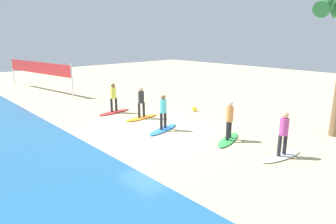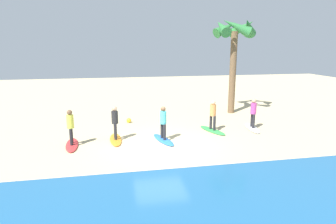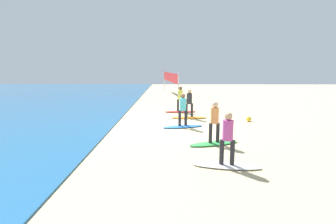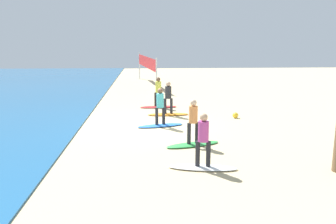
% 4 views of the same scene
% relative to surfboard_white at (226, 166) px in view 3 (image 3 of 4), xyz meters
% --- Properties ---
extents(ground_plane, '(60.00, 60.00, 0.00)m').
position_rel_surfboard_white_xyz_m(ground_plane, '(5.57, 1.64, -0.04)').
color(ground_plane, '#CCB789').
extents(surfboard_white, '(0.90, 2.16, 0.09)m').
position_rel_surfboard_white_xyz_m(surfboard_white, '(0.00, 0.00, 0.00)').
color(surfboard_white, white).
rests_on(surfboard_white, ground).
extents(surfer_white, '(0.32, 0.46, 1.64)m').
position_rel_surfboard_white_xyz_m(surfer_white, '(0.00, 0.00, 0.99)').
color(surfer_white, '#232328').
rests_on(surfer_white, surfboard_white).
extents(surfboard_green, '(1.18, 2.17, 0.09)m').
position_rel_surfboard_white_xyz_m(surfboard_green, '(2.37, 0.00, 0.00)').
color(surfboard_green, green).
rests_on(surfboard_green, ground).
extents(surfer_green, '(0.32, 0.44, 1.64)m').
position_rel_surfboard_white_xyz_m(surfer_green, '(2.37, 0.00, 0.99)').
color(surfer_green, '#232328').
rests_on(surfer_green, surfboard_green).
extents(surfboard_blue, '(1.06, 2.17, 0.09)m').
position_rel_surfboard_white_xyz_m(surfboard_blue, '(5.32, 1.10, 0.00)').
color(surfboard_blue, blue).
rests_on(surfboard_blue, ground).
extents(surfer_blue, '(0.32, 0.45, 1.64)m').
position_rel_surfboard_white_xyz_m(surfer_blue, '(5.32, 1.10, 0.99)').
color(surfer_blue, '#232328').
rests_on(surfer_blue, surfboard_blue).
extents(surfboard_orange, '(0.62, 2.12, 0.09)m').
position_rel_surfboard_white_xyz_m(surfboard_orange, '(7.63, 0.60, 0.00)').
color(surfboard_orange, orange).
rests_on(surfboard_orange, ground).
extents(surfer_orange, '(0.32, 0.46, 1.64)m').
position_rel_surfboard_white_xyz_m(surfer_orange, '(7.63, 0.60, 0.99)').
color(surfer_orange, '#232328').
rests_on(surfer_orange, surfboard_orange).
extents(surfboard_red, '(0.71, 2.13, 0.09)m').
position_rel_surfboard_white_xyz_m(surfboard_red, '(9.67, 1.04, 0.00)').
color(surfboard_red, red).
rests_on(surfboard_red, ground).
extents(surfer_red, '(0.32, 0.46, 1.64)m').
position_rel_surfboard_white_xyz_m(surfer_red, '(9.67, 1.04, 0.99)').
color(surfer_red, '#232328').
rests_on(surfer_red, surfboard_red).
extents(volleyball_net, '(8.99, 1.50, 2.50)m').
position_rel_surfboard_white_xyz_m(volleyball_net, '(19.47, 1.71, 1.74)').
color(volleyball_net, silver).
rests_on(volleyball_net, ground).
extents(beach_ball, '(0.28, 0.28, 0.28)m').
position_rel_surfboard_white_xyz_m(beach_ball, '(6.77, -2.68, 0.10)').
color(beach_ball, yellow).
rests_on(beach_ball, ground).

